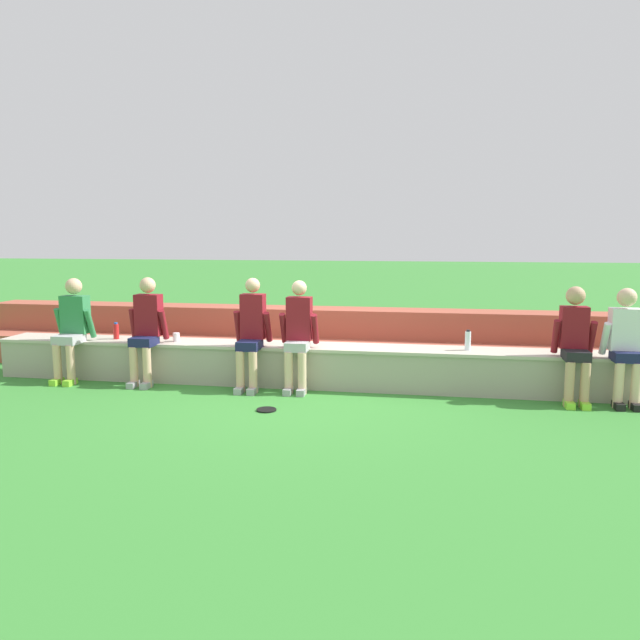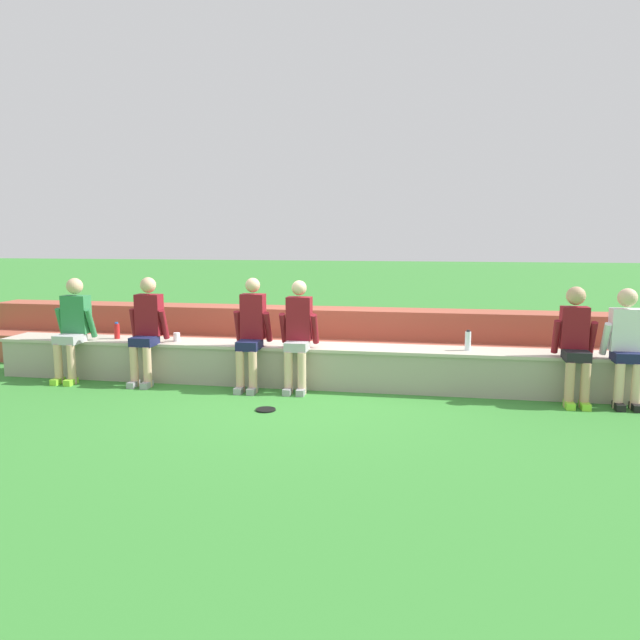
% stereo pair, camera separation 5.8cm
% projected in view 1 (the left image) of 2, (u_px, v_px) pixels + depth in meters
% --- Properties ---
extents(ground_plane, '(80.00, 80.00, 0.00)m').
position_uv_depth(ground_plane, '(299.00, 390.00, 7.91)').
color(ground_plane, '#388433').
extents(stone_seating_wall, '(8.70, 0.62, 0.55)m').
position_uv_depth(stone_seating_wall, '(303.00, 364.00, 8.15)').
color(stone_seating_wall, '#A8A08E').
rests_on(stone_seating_wall, ground).
extents(brick_bleachers, '(11.15, 1.21, 0.87)m').
position_uv_depth(brick_bleachers, '(319.00, 342.00, 9.37)').
color(brick_bleachers, '#AA533F').
rests_on(brick_bleachers, ground).
extents(person_far_left, '(0.54, 0.59, 1.42)m').
position_uv_depth(person_far_left, '(72.00, 326.00, 8.34)').
color(person_far_left, '#DBAD89').
rests_on(person_far_left, ground).
extents(person_left_of_center, '(0.52, 0.56, 1.45)m').
position_uv_depth(person_left_of_center, '(146.00, 327.00, 8.16)').
color(person_left_of_center, '#DBAD89').
rests_on(person_left_of_center, ground).
extents(person_center, '(0.49, 0.59, 1.46)m').
position_uv_depth(person_center, '(251.00, 331.00, 7.89)').
color(person_center, '#DBAD89').
rests_on(person_center, ground).
extents(person_right_of_center, '(0.50, 0.52, 1.43)m').
position_uv_depth(person_right_of_center, '(298.00, 333.00, 7.80)').
color(person_right_of_center, beige).
rests_on(person_right_of_center, ground).
extents(person_far_right, '(0.49, 0.58, 1.40)m').
position_uv_depth(person_far_right, '(575.00, 341.00, 7.23)').
color(person_far_right, tan).
rests_on(person_far_right, ground).
extents(person_rightmost_edge, '(0.52, 0.49, 1.40)m').
position_uv_depth(person_rightmost_edge, '(626.00, 342.00, 7.11)').
color(person_rightmost_edge, beige).
rests_on(person_rightmost_edge, ground).
extents(water_bottle_near_left, '(0.08, 0.08, 0.24)m').
position_uv_depth(water_bottle_near_left, '(116.00, 331.00, 8.58)').
color(water_bottle_near_left, red).
rests_on(water_bottle_near_left, stone_seating_wall).
extents(water_bottle_mid_left, '(0.08, 0.08, 0.26)m').
position_uv_depth(water_bottle_mid_left, '(468.00, 341.00, 7.73)').
color(water_bottle_mid_left, silver).
rests_on(water_bottle_mid_left, stone_seating_wall).
extents(plastic_cup_left_end, '(0.09, 0.09, 0.12)m').
position_uv_depth(plastic_cup_left_end, '(176.00, 337.00, 8.38)').
color(plastic_cup_left_end, white).
rests_on(plastic_cup_left_end, stone_seating_wall).
extents(frisbee, '(0.23, 0.23, 0.02)m').
position_uv_depth(frisbee, '(266.00, 410.00, 6.98)').
color(frisbee, black).
rests_on(frisbee, ground).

